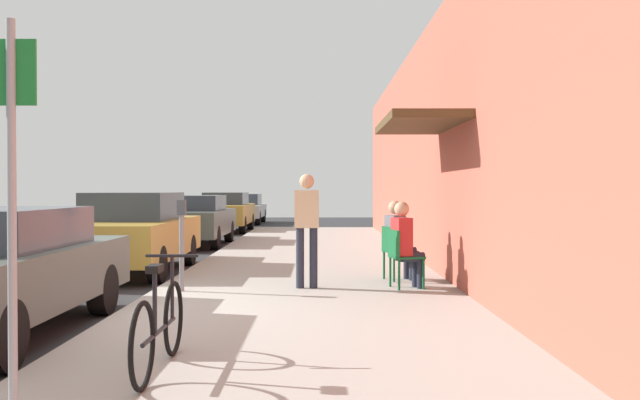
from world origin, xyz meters
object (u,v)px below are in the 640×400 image
Objects in this scene: parked_car_2 at (192,219)px; cafe_chair_1 at (393,249)px; parked_car_1 at (130,232)px; parked_car_4 at (241,208)px; parking_meter at (179,238)px; seated_patron_0 at (403,241)px; parked_car_3 at (223,211)px; street_sign at (9,182)px; cafe_chair_0 at (399,254)px; bicycle_0 at (157,327)px; seated_patron_1 at (396,237)px; pedestrian_standing at (304,221)px.

cafe_chair_1 is at bearing -59.80° from parked_car_2.
parked_car_4 is (0.00, 18.57, -0.07)m from parked_car_1.
parking_meter is 3.43m from cafe_chair_1.
seated_patron_0 is at bearing -29.82° from parked_car_1.
parked_car_3 is 3.33× the size of parking_meter.
parking_meter is at bearing -63.15° from parked_car_1.
street_sign is 6.51m from cafe_chair_0.
parked_car_3 is 1.00× the size of parked_car_4.
parked_car_3 is at bearing 90.00° from parked_car_1.
bicycle_0 is 1.97× the size of cafe_chair_1.
pedestrian_standing is at bearing -148.86° from seated_patron_1.
cafe_chair_0 is (4.76, -21.34, -0.09)m from parked_car_4.
cafe_chair_0 is 1.49m from pedestrian_standing.
parked_car_4 is 2.57× the size of bicycle_0.
pedestrian_standing is at bearing -77.71° from parked_car_3.
parked_car_2 is at bearing 99.36° from bicycle_0.
parked_car_3 is 3.41× the size of seated_patron_0.
street_sign is at bearing -79.78° from parked_car_1.
parked_car_2 is 10.26m from seated_patron_0.
seated_patron_0 is at bearing -77.27° from parked_car_4.
cafe_chair_1 is at bearing 31.58° from pedestrian_standing.
parked_car_2 is 1.00× the size of parked_car_3.
seated_patron_0 reaches higher than parked_car_4.
parking_meter reaches higher than parked_car_4.
parked_car_3 reaches higher than parked_car_4.
parked_car_3 is at bearing 94.10° from street_sign.
cafe_chair_1 is 0.20m from seated_patron_1.
seated_patron_1 reaches higher than cafe_chair_0.
parked_car_1 is at bearing 140.60° from pedestrian_standing.
parked_car_4 reaches higher than cafe_chair_1.
parked_car_3 reaches higher than bicycle_0.
seated_patron_0 reaches higher than bicycle_0.
parked_car_4 is at bearing 90.00° from parked_car_1.
parked_car_3 is at bearing 90.00° from parked_car_2.
parked_car_3 is 15.75m from pedestrian_standing.
seated_patron_0 is (4.82, -9.06, 0.07)m from parked_car_2.
seated_patron_1 is (0.06, 0.02, 0.19)m from cafe_chair_1.
bicycle_0 reaches higher than cafe_chair_1.
bicycle_0 is at bearing -80.75° from parking_meter.
parking_meter is 3.48m from seated_patron_1.
parked_car_1 reaches higher than parking_meter.
street_sign is at bearing -116.89° from cafe_chair_1.
parked_car_3 is (-0.00, 12.63, -0.02)m from parked_car_1.
seated_patron_0 reaches higher than cafe_chair_0.
parked_car_2 is 1.69× the size of street_sign.
parking_meter is 3.23m from cafe_chair_0.
bicycle_0 is (0.75, 0.95, -1.16)m from street_sign.
bicycle_0 is (2.25, -13.66, -0.26)m from parked_car_2.
pedestrian_standing is at bearing -39.40° from parked_car_1.
parked_car_3 is 5.93m from parked_car_4.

